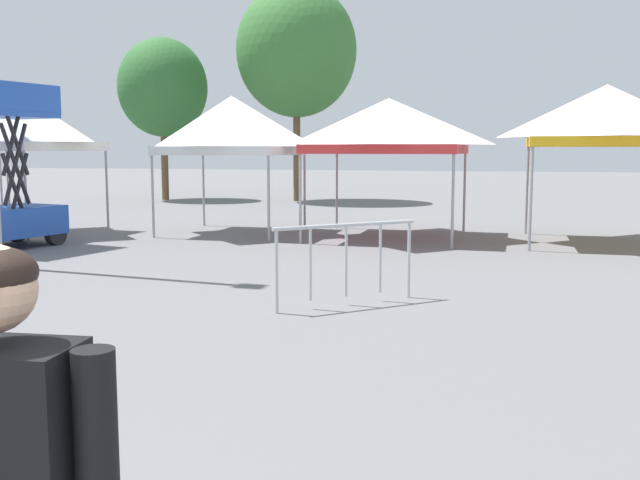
# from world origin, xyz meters

# --- Properties ---
(canopy_tent_far_left) EXTENTS (3.26, 3.26, 3.46)m
(canopy_tent_far_left) POSITION_xyz_m (-9.75, 14.47, 2.72)
(canopy_tent_far_left) COLOR #9E9EA3
(canopy_tent_far_left) RESTS_ON ground
(canopy_tent_left_of_center) EXTENTS (2.95, 2.95, 3.30)m
(canopy_tent_left_of_center) POSITION_xyz_m (-4.89, 16.13, 2.59)
(canopy_tent_left_of_center) COLOR #9E9EA3
(canopy_tent_left_of_center) RESTS_ON ground
(canopy_tent_behind_left) EXTENTS (3.42, 3.42, 3.18)m
(canopy_tent_behind_left) POSITION_xyz_m (-1.11, 16.23, 2.55)
(canopy_tent_behind_left) COLOR #9E9EA3
(canopy_tent_behind_left) RESTS_ON ground
(canopy_tent_behind_center) EXTENTS (3.22, 3.22, 3.38)m
(canopy_tent_behind_center) POSITION_xyz_m (3.53, 16.24, 2.73)
(canopy_tent_behind_center) COLOR #9E9EA3
(canopy_tent_behind_center) RESTS_ON ground
(scissor_lift) EXTENTS (1.84, 2.54, 3.34)m
(scissor_lift) POSITION_xyz_m (-8.46, 12.31, 1.06)
(scissor_lift) COLOR black
(scissor_lift) RESTS_ON ground
(tree_behind_tents_center) EXTENTS (4.65, 4.65, 8.38)m
(tree_behind_tents_center) POSITION_xyz_m (-6.60, 27.13, 5.82)
(tree_behind_tents_center) COLOR brown
(tree_behind_tents_center) RESTS_ON ground
(tree_behind_tents_left) EXTENTS (3.55, 3.55, 6.44)m
(tree_behind_tents_left) POSITION_xyz_m (-11.99, 26.49, 4.48)
(tree_behind_tents_left) COLOR brown
(tree_behind_tents_left) RESTS_ON ground
(crowd_barrier_by_lift) EXTENTS (1.55, 1.49, 1.08)m
(crowd_barrier_by_lift) POSITION_xyz_m (-0.38, 8.77, 0.75)
(crowd_barrier_by_lift) COLOR #B7BABF
(crowd_barrier_by_lift) RESTS_ON ground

